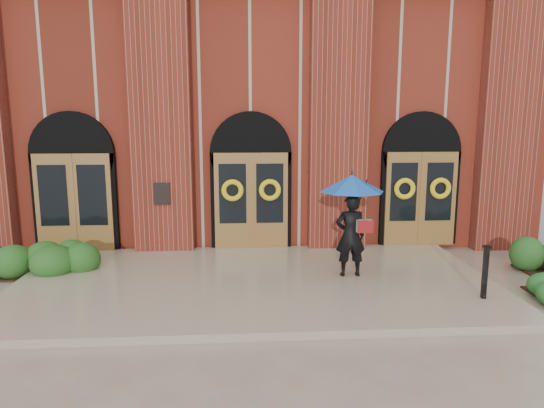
{
  "coord_description": "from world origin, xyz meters",
  "views": [
    {
      "loc": [
        -0.28,
        -9.71,
        3.5
      ],
      "look_at": [
        0.43,
        1.0,
        1.61
      ],
      "focal_mm": 32.0,
      "sensor_mm": 36.0,
      "label": 1
    }
  ],
  "objects": [
    {
      "name": "landing",
      "position": [
        0.0,
        0.15,
        0.07
      ],
      "size": [
        10.0,
        5.3,
        0.15
      ],
      "primitive_type": "cube",
      "color": "tan",
      "rests_on": "ground"
    },
    {
      "name": "church_building",
      "position": [
        0.0,
        8.78,
        3.5
      ],
      "size": [
        16.2,
        12.53,
        7.0
      ],
      "color": "maroon",
      "rests_on": "ground"
    },
    {
      "name": "ground",
      "position": [
        0.0,
        0.0,
        0.0
      ],
      "size": [
        90.0,
        90.0,
        0.0
      ],
      "primitive_type": "plane",
      "color": "tan",
      "rests_on": "ground"
    },
    {
      "name": "metal_post",
      "position": [
        4.3,
        -1.25,
        0.69
      ],
      "size": [
        0.16,
        0.16,
        1.02
      ],
      "rotation": [
        0.0,
        0.0,
        -0.21
      ],
      "color": "black",
      "rests_on": "landing"
    },
    {
      "name": "man_with_umbrella",
      "position": [
        2.07,
        0.26,
        1.69
      ],
      "size": [
        1.38,
        1.38,
        2.19
      ],
      "rotation": [
        0.0,
        0.0,
        3.14
      ],
      "color": "black",
      "rests_on": "landing"
    },
    {
      "name": "hedge_wall_left",
      "position": [
        -5.2,
        1.35,
        0.35
      ],
      "size": [
        2.75,
        1.1,
        0.71
      ],
      "primitive_type": "ellipsoid",
      "color": "#224E1A",
      "rests_on": "ground"
    }
  ]
}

